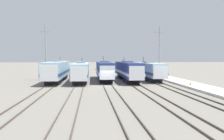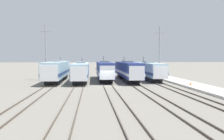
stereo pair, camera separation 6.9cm
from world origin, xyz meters
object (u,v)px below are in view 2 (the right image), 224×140
(locomotive_far_right, at_px, (148,70))
(locomotive_center, at_px, (104,70))
(locomotive_center_right, at_px, (128,70))
(locomotive_far_left, at_px, (57,70))
(catenary_tower_right, at_px, (159,52))
(locomotive_center_left, at_px, (81,71))
(catenary_tower_left, at_px, (46,51))
(traffic_cone, at_px, (191,83))

(locomotive_far_right, bearing_deg, locomotive_center, -175.88)
(locomotive_center, xyz_separation_m, locomotive_center_right, (4.68, -0.65, -0.00))
(locomotive_far_left, distance_m, locomotive_center, 9.42)
(locomotive_far_left, xyz_separation_m, catenary_tower_right, (21.26, 2.33, 3.76))
(locomotive_center_left, bearing_deg, locomotive_far_left, 174.26)
(catenary_tower_left, bearing_deg, locomotive_center_right, -6.32)
(locomotive_far_left, height_order, locomotive_center_right, locomotive_center_right)
(locomotive_center, bearing_deg, catenary_tower_right, 5.69)
(locomotive_center, height_order, traffic_cone, locomotive_center)
(locomotive_center_right, bearing_deg, locomotive_center_left, -174.14)
(catenary_tower_left, bearing_deg, locomotive_far_left, -42.42)
(locomotive_far_left, bearing_deg, locomotive_center_right, 2.00)
(catenary_tower_left, bearing_deg, catenary_tower_right, 0.00)
(locomotive_center_right, height_order, locomotive_far_right, locomotive_far_right)
(catenary_tower_left, bearing_deg, locomotive_center, -5.70)
(locomotive_center, relative_size, locomotive_far_right, 0.97)
(locomotive_center_left, bearing_deg, locomotive_center_right, 5.86)
(locomotive_center_right, xyz_separation_m, traffic_cone, (8.29, -10.84, -1.51))
(locomotive_center, distance_m, locomotive_far_right, 9.38)
(locomotive_center_left, height_order, locomotive_center_right, locomotive_center_right)
(catenary_tower_left, distance_m, traffic_cone, 28.41)
(catenary_tower_right, distance_m, traffic_cone, 13.80)
(locomotive_far_left, xyz_separation_m, locomotive_far_right, (18.70, 1.81, -0.15))
(locomotive_far_left, relative_size, locomotive_center_right, 0.95)
(locomotive_center, bearing_deg, traffic_cone, -41.56)
(locomotive_far_left, relative_size, locomotive_far_right, 1.04)
(locomotive_far_left, distance_m, locomotive_center_right, 14.04)
(locomotive_center_left, distance_m, locomotive_center, 4.94)
(locomotive_far_right, bearing_deg, traffic_cone, -73.47)
(locomotive_center_left, bearing_deg, catenary_tower_right, 9.57)
(catenary_tower_right, bearing_deg, traffic_cone, -85.27)
(locomotive_far_left, height_order, locomotive_far_right, locomotive_far_right)
(locomotive_center, height_order, locomotive_far_right, locomotive_center)
(locomotive_center_left, relative_size, traffic_cone, 34.32)
(locomotive_center_left, relative_size, locomotive_center, 1.07)
(locomotive_center, relative_size, locomotive_center_right, 0.88)
(locomotive_center_left, xyz_separation_m, traffic_cone, (17.64, -9.88, -1.45))
(locomotive_far_left, distance_m, catenary_tower_left, 5.10)
(locomotive_center_left, xyz_separation_m, catenary_tower_right, (16.59, 2.80, 3.90))
(locomotive_far_right, bearing_deg, locomotive_center_left, -170.76)
(locomotive_far_left, xyz_separation_m, locomotive_center, (9.35, 1.14, -0.08))
(locomotive_center_left, distance_m, traffic_cone, 20.27)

